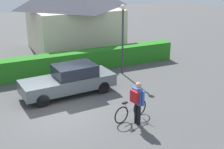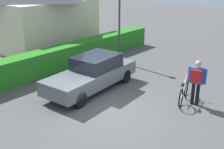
{
  "view_description": "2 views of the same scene",
  "coord_description": "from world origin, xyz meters",
  "px_view_note": "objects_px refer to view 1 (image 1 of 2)",
  "views": [
    {
      "loc": [
        -3.11,
        -11.4,
        5.92
      ],
      "look_at": [
        2.5,
        0.43,
        1.19
      ],
      "focal_mm": 49.61,
      "sensor_mm": 36.0,
      "label": 1
    },
    {
      "loc": [
        -7.01,
        -6.11,
        4.83
      ],
      "look_at": [
        0.56,
        0.41,
        1.09
      ],
      "focal_mm": 45.79,
      "sensor_mm": 36.0,
      "label": 2
    }
  ],
  "objects_px": {
    "parked_car_near": "(70,80)",
    "person_rider": "(137,99)",
    "street_lamp": "(123,30)",
    "bicycle": "(131,110)"
  },
  "relations": [
    {
      "from": "parked_car_near",
      "to": "person_rider",
      "type": "bearing_deg",
      "value": -70.16
    },
    {
      "from": "parked_car_near",
      "to": "person_rider",
      "type": "xyz_separation_m",
      "value": [
        1.41,
        -3.92,
        0.34
      ]
    },
    {
      "from": "person_rider",
      "to": "street_lamp",
      "type": "distance_m",
      "value": 6.01
    },
    {
      "from": "person_rider",
      "to": "street_lamp",
      "type": "bearing_deg",
      "value": 68.32
    },
    {
      "from": "parked_car_near",
      "to": "bicycle",
      "type": "bearing_deg",
      "value": -68.17
    },
    {
      "from": "bicycle",
      "to": "person_rider",
      "type": "distance_m",
      "value": 0.8
    },
    {
      "from": "parked_car_near",
      "to": "street_lamp",
      "type": "xyz_separation_m",
      "value": [
        3.57,
        1.5,
        1.81
      ]
    },
    {
      "from": "person_rider",
      "to": "street_lamp",
      "type": "xyz_separation_m",
      "value": [
        2.15,
        5.42,
        1.48
      ]
    },
    {
      "from": "bicycle",
      "to": "person_rider",
      "type": "height_order",
      "value": "person_rider"
    },
    {
      "from": "person_rider",
      "to": "bicycle",
      "type": "bearing_deg",
      "value": 92.72
    }
  ]
}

